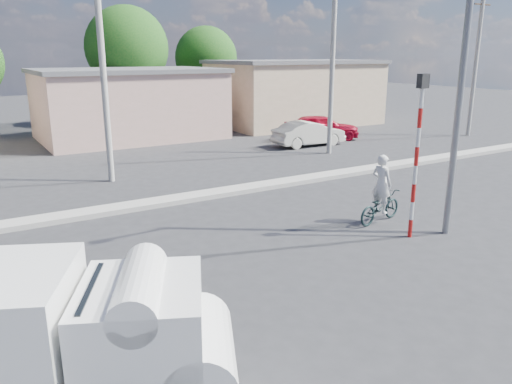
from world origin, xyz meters
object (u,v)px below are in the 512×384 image
streetlight (461,49)px  car_red (321,127)px  cyclist (381,194)px  traffic_pole (418,143)px  truck (30,340)px  car_cream (309,133)px  bicycle (380,207)px

streetlight → car_red: bearing=63.4°
cyclist → traffic_pole: bearing=161.3°
truck → car_red: size_ratio=1.29×
cyclist → car_red: cyclist is taller
car_cream → traffic_pole: size_ratio=0.93×
truck → traffic_pole: bearing=38.0°
car_cream → streetlight: (-5.30, -13.07, 4.29)m
car_red → streetlight: (-7.14, -14.29, 4.22)m
traffic_pole → streetlight: bearing=-17.7°
bicycle → streetlight: streetlight is taller
car_red → traffic_pole: 16.26m
car_red → truck: bearing=154.1°
car_red → streetlight: bearing=175.3°
cyclist → car_red: bearing=-42.2°
truck → bicycle: (10.01, 3.64, -0.73)m
cyclist → car_red: (7.88, 12.63, -0.13)m
bicycle → car_red: 14.89m
streetlight → car_cream: bearing=67.9°
bicycle → car_red: size_ratio=0.42×
cyclist → car_cream: cyclist is taller
car_cream → streetlight: bearing=160.0°
streetlight → truck: bearing=-169.6°
cyclist → car_red: 14.88m
truck → bicycle: 10.68m
cyclist → streetlight: bearing=-166.4°
truck → traffic_pole: 10.17m
car_red → traffic_pole: size_ratio=1.00×
truck → traffic_pole: (9.81, 2.28, 1.38)m
car_cream → car_red: size_ratio=0.93×
bicycle → truck: bearing=99.7°
cyclist → streetlight: size_ratio=0.19×
car_cream → streetlight: 14.74m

